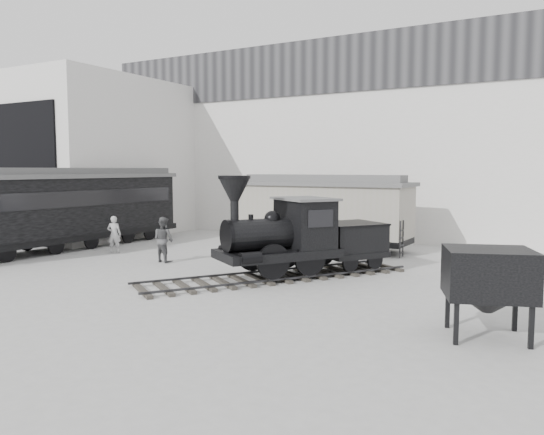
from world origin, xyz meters
The scene contains 9 objects.
ground centered at (0.00, 0.00, 0.00)m, with size 90.00×90.00×0.00m, color #9E9E9B.
north_wall centered at (0.00, 14.98, 5.55)m, with size 34.00×2.51×11.00m.
west_pavilion centered at (-14.50, 9.96, 4.49)m, with size 7.00×12.11×9.00m.
locomotive centered at (1.32, 3.45, 1.32)m, with size 7.57×9.53×3.56m.
boxcar centered at (-0.65, 10.27, 1.89)m, with size 8.89×3.10×3.60m.
passenger_coach centered at (-11.41, 4.11, 2.01)m, with size 3.52×13.71×3.64m.
visitor_a centered at (-8.48, 4.25, 0.86)m, with size 0.63×0.41×1.72m, color #B1B1B1.
visitor_b centered at (-4.86, 3.47, 0.95)m, with size 0.92×0.72×1.89m, color #4C4C4E.
coal_hopper centered at (8.26, -0.69, 1.35)m, with size 2.29×2.08×2.07m.
Camera 1 is at (9.69, -13.52, 3.88)m, focal length 35.00 mm.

